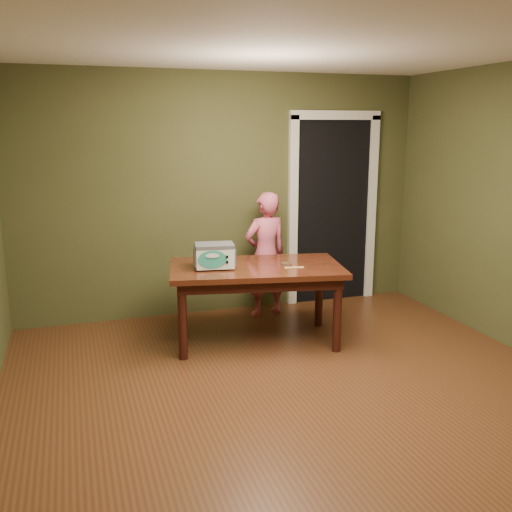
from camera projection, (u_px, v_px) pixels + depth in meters
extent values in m
plane|color=#542F18|center=(315.00, 410.00, 4.16)|extent=(5.00, 5.00, 0.00)
cube|color=#454726|center=(224.00, 195.00, 6.19)|extent=(4.50, 0.02, 2.60)
cube|color=white|center=(324.00, 33.00, 3.59)|extent=(4.50, 5.00, 0.02)
cube|color=black|center=(321.00, 209.00, 6.92)|extent=(0.90, 0.60, 2.10)
cube|color=black|center=(332.00, 212.00, 6.63)|extent=(0.90, 0.02, 2.10)
cube|color=white|center=(293.00, 215.00, 6.46)|extent=(0.10, 0.06, 2.20)
cube|color=white|center=(371.00, 211.00, 6.77)|extent=(0.10, 0.06, 2.20)
cube|color=white|center=(336.00, 115.00, 6.37)|extent=(1.10, 0.06, 0.10)
cube|color=#33170B|center=(256.00, 268.00, 5.35)|extent=(1.74, 1.18, 0.05)
cube|color=black|center=(256.00, 276.00, 5.37)|extent=(1.60, 1.04, 0.10)
cylinder|color=black|center=(183.00, 322.00, 5.01)|extent=(0.08, 0.08, 0.70)
cylinder|color=black|center=(182.00, 298.00, 5.69)|extent=(0.08, 0.08, 0.70)
cylinder|color=black|center=(337.00, 315.00, 5.19)|extent=(0.08, 0.08, 0.70)
cylinder|color=black|center=(319.00, 293.00, 5.86)|extent=(0.08, 0.08, 0.70)
cylinder|color=#4C4F54|center=(200.00, 270.00, 5.14)|extent=(0.02, 0.02, 0.01)
cylinder|color=#4C4F54|center=(199.00, 266.00, 5.32)|extent=(0.02, 0.02, 0.01)
cylinder|color=#4C4F54|center=(231.00, 269.00, 5.18)|extent=(0.02, 0.02, 0.01)
cylinder|color=#4C4F54|center=(229.00, 264.00, 5.36)|extent=(0.02, 0.02, 0.01)
cube|color=silver|center=(214.00, 256.00, 5.23)|extent=(0.38, 0.30, 0.19)
cube|color=#4C4F54|center=(214.00, 245.00, 5.20)|extent=(0.38, 0.30, 0.03)
cube|color=#4C4F54|center=(195.00, 257.00, 5.20)|extent=(0.05, 0.22, 0.15)
cube|color=#4C4F54|center=(234.00, 256.00, 5.26)|extent=(0.05, 0.22, 0.15)
ellipsoid|color=teal|center=(212.00, 260.00, 5.10)|extent=(0.26, 0.05, 0.16)
cylinder|color=black|center=(227.00, 257.00, 5.12)|extent=(0.03, 0.02, 0.02)
cylinder|color=black|center=(227.00, 262.00, 5.13)|extent=(0.02, 0.01, 0.02)
cylinder|color=silver|center=(287.00, 264.00, 5.37)|extent=(0.10, 0.10, 0.02)
cylinder|color=#492A18|center=(287.00, 263.00, 5.37)|extent=(0.09, 0.09, 0.01)
cube|color=#FFCB6E|center=(294.00, 267.00, 5.26)|extent=(0.18, 0.05, 0.01)
imported|color=#D05572|center=(266.00, 254.00, 6.15)|extent=(0.54, 0.40, 1.36)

